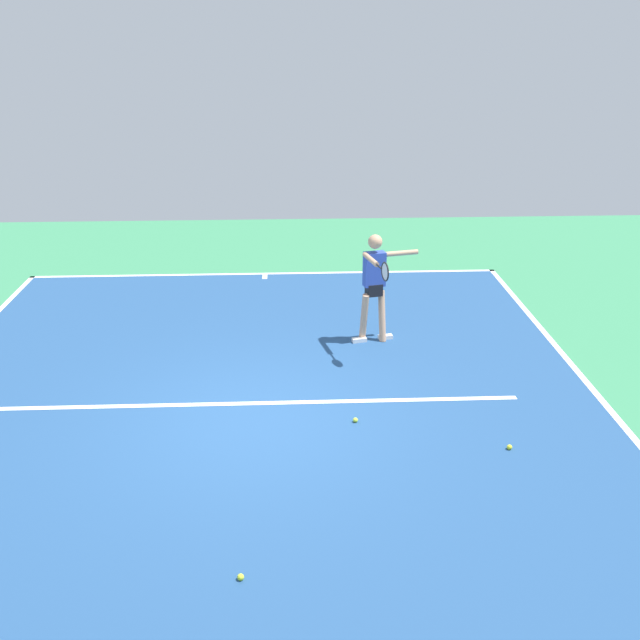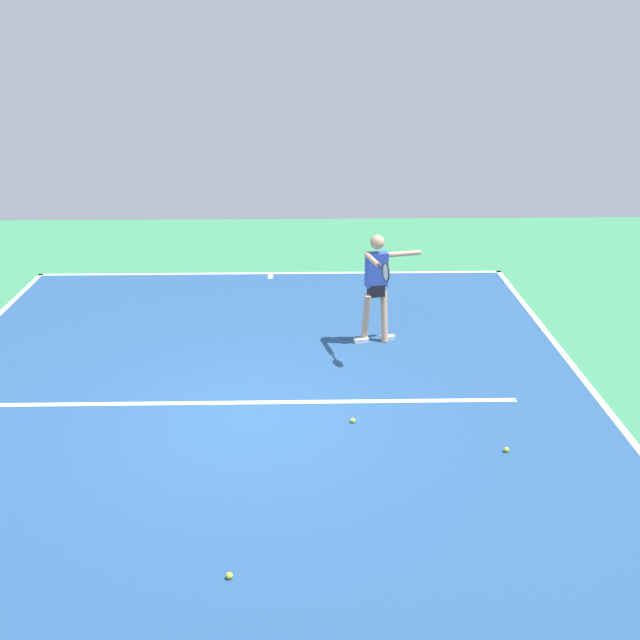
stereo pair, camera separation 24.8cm
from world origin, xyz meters
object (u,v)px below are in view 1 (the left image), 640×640
Objects in this scene: tennis_ball_by_sideline at (509,447)px; tennis_ball_centre_court at (355,420)px; tennis_ball_near_player at (241,577)px; tennis_player at (375,281)px.

tennis_ball_by_sideline is 2.00m from tennis_ball_centre_court.
tennis_ball_near_player is 1.00× the size of tennis_ball_centre_court.
tennis_ball_by_sideline is 1.00× the size of tennis_ball_centre_court.
tennis_player is 27.69× the size of tennis_ball_near_player.
tennis_ball_centre_court is at bearing 65.33° from tennis_player.
tennis_ball_by_sideline and tennis_ball_near_player have the same top height.
tennis_ball_by_sideline is (-1.30, 3.43, -1.03)m from tennis_player.
tennis_player is at bearing -108.78° from tennis_ball_near_player.
tennis_ball_centre_court is at bearing -22.42° from tennis_ball_by_sideline.
tennis_ball_centre_court is (1.85, -0.76, 0.00)m from tennis_ball_by_sideline.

